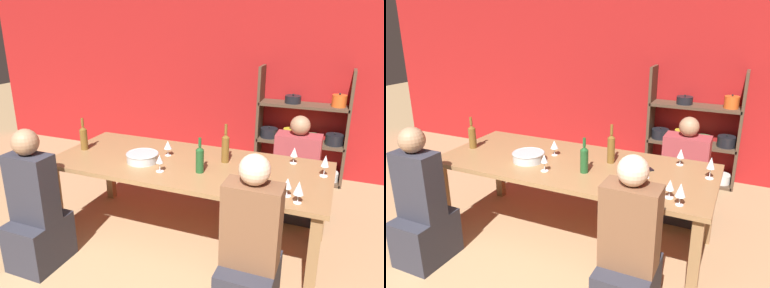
% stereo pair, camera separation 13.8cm
% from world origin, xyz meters
% --- Properties ---
extents(wall_back_red, '(8.80, 0.06, 2.70)m').
position_xyz_m(wall_back_red, '(0.00, 3.83, 1.35)').
color(wall_back_red, '#A31919').
rests_on(wall_back_red, ground_plane).
extents(shelf_unit, '(1.12, 0.30, 1.45)m').
position_xyz_m(shelf_unit, '(0.72, 3.63, 0.58)').
color(shelf_unit, '#4C3828').
rests_on(shelf_unit, ground_plane).
extents(dining_table, '(2.51, 1.05, 0.77)m').
position_xyz_m(dining_table, '(-0.09, 1.78, 0.70)').
color(dining_table, olive).
rests_on(dining_table, ground_plane).
extents(mixing_bowl, '(0.30, 0.30, 0.08)m').
position_xyz_m(mixing_bowl, '(-0.48, 1.65, 0.82)').
color(mixing_bowl, '#B7BABC').
rests_on(mixing_bowl, dining_table).
extents(wine_bottle_green, '(0.07, 0.07, 0.31)m').
position_xyz_m(wine_bottle_green, '(0.09, 1.62, 0.90)').
color(wine_bottle_green, '#1E4C23').
rests_on(wine_bottle_green, dining_table).
extents(wine_bottle_dark, '(0.07, 0.07, 0.32)m').
position_xyz_m(wine_bottle_dark, '(-1.19, 1.72, 0.90)').
color(wine_bottle_dark, brown).
rests_on(wine_bottle_dark, dining_table).
extents(wine_bottle_amber, '(0.07, 0.07, 0.36)m').
position_xyz_m(wine_bottle_amber, '(0.22, 1.93, 0.92)').
color(wine_bottle_amber, brown).
rests_on(wine_bottle_amber, dining_table).
extents(wine_glass_red_a, '(0.07, 0.07, 0.19)m').
position_xyz_m(wine_glass_red_a, '(1.08, 1.93, 0.90)').
color(wine_glass_red_a, white).
rests_on(wine_glass_red_a, dining_table).
extents(wine_glass_red_b, '(0.07, 0.07, 0.14)m').
position_xyz_m(wine_glass_red_b, '(0.85, 1.45, 0.87)').
color(wine_glass_red_b, white).
rests_on(wine_glass_red_b, dining_table).
extents(wine_glass_red_c, '(0.07, 0.07, 0.17)m').
position_xyz_m(wine_glass_red_c, '(0.63, 1.57, 0.89)').
color(wine_glass_red_c, white).
rests_on(wine_glass_red_c, dining_table).
extents(wine_glass_empty_a, '(0.07, 0.07, 0.15)m').
position_xyz_m(wine_glass_empty_a, '(-0.23, 1.50, 0.88)').
color(wine_glass_empty_a, white).
rests_on(wine_glass_empty_a, dining_table).
extents(wine_glass_red_d, '(0.07, 0.07, 0.15)m').
position_xyz_m(wine_glass_red_d, '(0.80, 2.13, 0.88)').
color(wine_glass_red_d, white).
rests_on(wine_glass_red_d, dining_table).
extents(wine_glass_red_e, '(0.07, 0.07, 0.17)m').
position_xyz_m(wine_glass_red_e, '(0.94, 1.36, 0.89)').
color(wine_glass_red_e, white).
rests_on(wine_glass_red_e, dining_table).
extents(wine_glass_red_f, '(0.08, 0.08, 0.15)m').
position_xyz_m(wine_glass_red_f, '(-0.34, 1.88, 0.88)').
color(wine_glass_red_f, white).
rests_on(wine_glass_red_f, dining_table).
extents(cell_phone, '(0.16, 0.15, 0.01)m').
position_xyz_m(cell_phone, '(0.55, 1.87, 0.78)').
color(cell_phone, black).
rests_on(cell_phone, dining_table).
extents(person_near_a, '(0.37, 0.46, 1.25)m').
position_xyz_m(person_near_a, '(0.70, 0.97, 0.46)').
color(person_near_a, '#2D2D38').
rests_on(person_near_a, ground_plane).
extents(person_far_a, '(0.46, 0.57, 1.09)m').
position_xyz_m(person_far_a, '(0.78, 2.67, 0.38)').
color(person_far_a, '#2D2D38').
rests_on(person_far_a, ground_plane).
extents(person_near_b, '(0.38, 0.47, 1.21)m').
position_xyz_m(person_near_b, '(-1.11, 0.93, 0.45)').
color(person_near_b, '#2D2D38').
rests_on(person_near_b, ground_plane).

